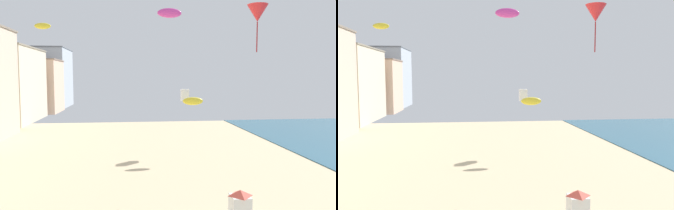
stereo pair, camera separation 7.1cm
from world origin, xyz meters
TOP-DOWN VIEW (x-y plane):
  - boardwalk_hotel_distant at (-24.34, 81.44)m, footprint 17.47×12.71m
  - boardwalk_hotel_furthest at (-24.34, 98.21)m, footprint 16.16×17.53m
  - lifeguard_stand at (8.57, 10.73)m, footprint 1.10×1.10m
  - kite_magenta_parafoil at (4.91, 15.12)m, footprint 1.65×0.46m
  - kite_yellow_parafoil at (9.42, 29.83)m, footprint 2.36×0.65m
  - kite_red_delta at (12.31, 18.17)m, footprint 1.64×1.64m
  - kite_yellow_parafoil_2 at (-7.54, 32.12)m, footprint 1.82×0.51m
  - kite_white_box at (8.97, 32.77)m, footprint 0.93×0.93m

SIDE VIEW (x-z plane):
  - lifeguard_stand at x=8.57m, z-range 0.56..3.11m
  - kite_yellow_parafoil at x=9.42m, z-range 5.93..6.85m
  - boardwalk_hotel_distant at x=-24.34m, z-range 0.01..13.62m
  - kite_white_box at x=8.97m, z-range 6.20..7.66m
  - boardwalk_hotel_furthest at x=-24.34m, z-range 0.01..17.86m
  - kite_magenta_parafoil at x=4.91m, z-range 13.16..13.80m
  - kite_red_delta at x=12.31m, z-range 12.32..16.06m
  - kite_yellow_parafoil_2 at x=-7.54m, z-range 14.58..15.29m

